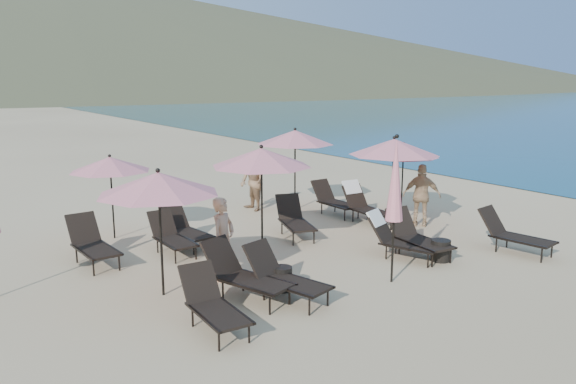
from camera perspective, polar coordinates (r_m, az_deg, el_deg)
ground at (r=11.34m, az=10.15°, el=-8.38°), size 800.00×800.00×0.00m
volcanic_headland at (r=320.88m, az=-20.55°, el=14.82°), size 690.00×690.00×55.00m
lounger_0 at (r=8.88m, az=-7.66°, el=-11.15°), size 0.64×1.57×0.89m
lounger_1 at (r=9.96m, az=-4.51°, el=-8.27°), size 1.16×1.83×0.98m
lounger_2 at (r=9.89m, az=-0.40°, el=-8.51°), size 1.03×1.73×0.93m
lounger_3 at (r=12.34m, az=11.07°, el=-4.50°), size 1.05×1.66×0.98m
lounger_4 at (r=12.60m, az=12.94°, el=-4.35°), size 0.77×1.70×0.95m
lounger_5 at (r=13.46m, az=21.91°, el=-3.91°), size 0.85×1.70×0.94m
lounger_6 at (r=12.45m, az=-19.28°, el=-4.90°), size 0.74×1.70×0.96m
lounger_7 at (r=12.69m, az=-11.77°, el=-4.37°), size 0.61×1.52×0.87m
lounger_8 at (r=13.21m, az=-10.36°, el=-3.67°), size 0.77×1.59×0.88m
lounger_9 at (r=13.77m, az=0.66°, el=-2.75°), size 1.09×1.73×0.93m
lounger_10 at (r=15.27m, az=7.74°, el=-1.18°), size 0.71×1.71×1.04m
lounger_11 at (r=16.01m, az=4.70°, el=-0.78°), size 0.65×1.61×0.92m
umbrella_open_0 at (r=9.92m, az=-13.03°, el=0.86°), size 2.14×2.14×2.31m
umbrella_open_1 at (r=12.27m, az=-2.72°, el=3.54°), size 2.23×2.23×2.40m
umbrella_open_2 at (r=14.24m, az=10.72°, el=4.51°), size 2.25×2.25×2.42m
umbrella_open_3 at (r=13.96m, az=-17.63°, el=2.71°), size 1.91×1.91×2.06m
umbrella_open_4 at (r=16.27m, az=0.72°, el=5.58°), size 2.26×2.26×2.43m
umbrella_open_5 at (r=15.86m, az=11.65°, el=4.13°), size 1.95×1.95×2.10m
umbrella_closed_0 at (r=10.52m, az=10.84°, el=1.14°), size 0.33×0.33×2.83m
side_table_0 at (r=10.38m, az=-0.55°, el=-8.78°), size 0.36×0.36×0.45m
side_table_1 at (r=12.41m, az=15.25°, el=-5.75°), size 0.41×0.41×0.46m
beachgoer_a at (r=10.81m, az=-6.61°, el=-4.76°), size 0.70×0.63×1.62m
beachgoer_b at (r=16.41m, az=-3.65°, el=1.03°), size 0.65×0.83×1.70m
beachgoer_c at (r=15.02m, az=13.43°, el=-0.34°), size 0.93×1.00×1.65m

